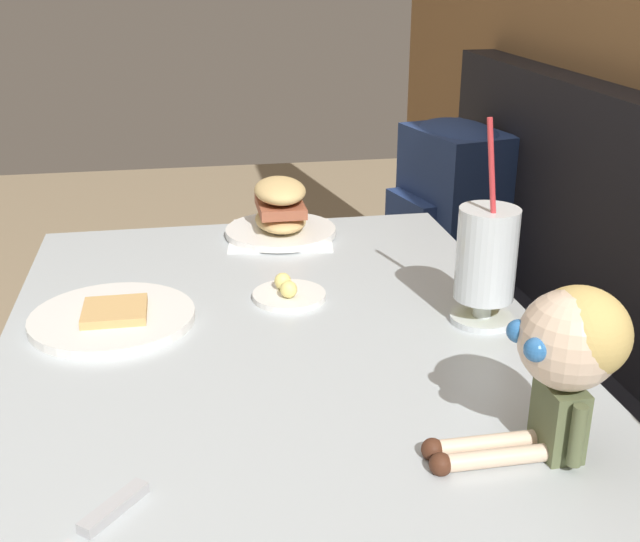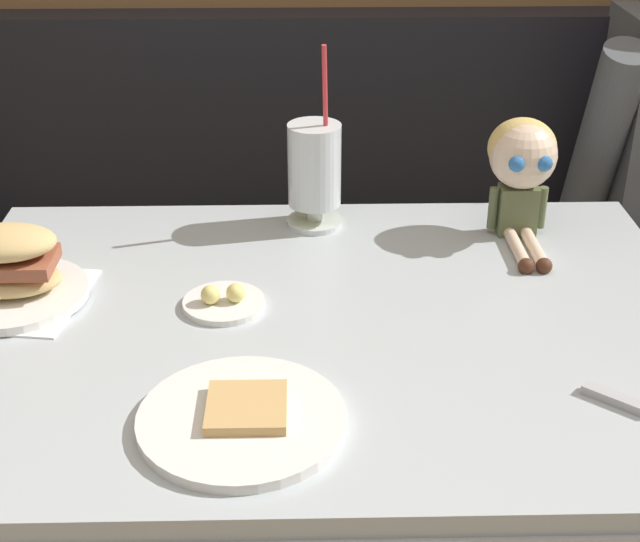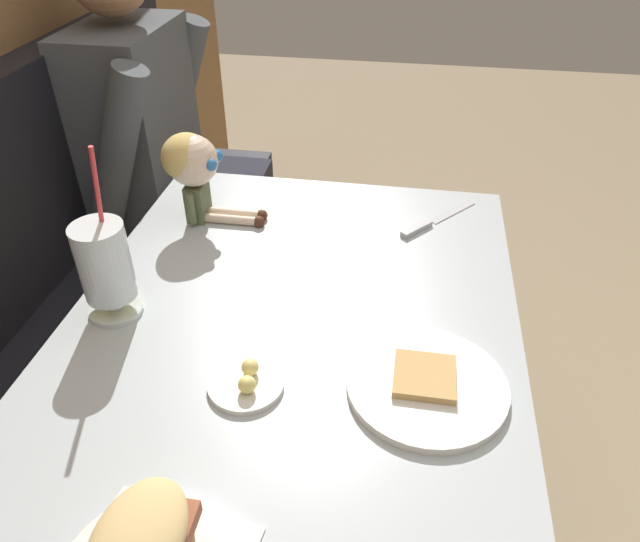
{
  "view_description": "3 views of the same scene",
  "coord_description": "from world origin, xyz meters",
  "px_view_note": "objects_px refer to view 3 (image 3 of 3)",
  "views": [
    {
      "loc": [
        1.03,
        0.06,
        1.26
      ],
      "look_at": [
        0.01,
        0.24,
        0.85
      ],
      "focal_mm": 44.27,
      "sensor_mm": 36.0,
      "label": 1
    },
    {
      "loc": [
        -0.03,
        -0.93,
        1.41
      ],
      "look_at": [
        -0.01,
        0.14,
        0.84
      ],
      "focal_mm": 51.03,
      "sensor_mm": 36.0,
      "label": 2
    },
    {
      "loc": [
        -0.75,
        0.0,
        1.43
      ],
      "look_at": [
        0.12,
        0.14,
        0.78
      ],
      "focal_mm": 33.21,
      "sensor_mm": 36.0,
      "label": 3
    }
  ],
  "objects_px": {
    "toast_plate": "(427,384)",
    "seated_doll": "(193,165)",
    "butter_knife": "(427,224)",
    "butter_saucer": "(247,382)",
    "diner_patron": "(150,128)",
    "milkshake_glass": "(105,266)"
  },
  "relations": [
    {
      "from": "toast_plate",
      "to": "seated_doll",
      "type": "relative_size",
      "value": 1.15
    },
    {
      "from": "toast_plate",
      "to": "seated_doll",
      "type": "bearing_deg",
      "value": 49.76
    },
    {
      "from": "toast_plate",
      "to": "diner_patron",
      "type": "xyz_separation_m",
      "value": [
        0.89,
        0.82,
        -0.01
      ]
    },
    {
      "from": "toast_plate",
      "to": "diner_patron",
      "type": "height_order",
      "value": "diner_patron"
    },
    {
      "from": "butter_knife",
      "to": "seated_doll",
      "type": "relative_size",
      "value": 0.88
    },
    {
      "from": "butter_saucer",
      "to": "diner_patron",
      "type": "bearing_deg",
      "value": 30.31
    },
    {
      "from": "toast_plate",
      "to": "butter_knife",
      "type": "xyz_separation_m",
      "value": [
        0.48,
        0.01,
        -0.0
      ]
    },
    {
      "from": "toast_plate",
      "to": "butter_saucer",
      "type": "height_order",
      "value": "butter_saucer"
    },
    {
      "from": "butter_saucer",
      "to": "milkshake_glass",
      "type": "bearing_deg",
      "value": 63.83
    },
    {
      "from": "butter_saucer",
      "to": "toast_plate",
      "type": "bearing_deg",
      "value": -81.44
    },
    {
      "from": "milkshake_glass",
      "to": "diner_patron",
      "type": "xyz_separation_m",
      "value": [
        0.79,
        0.26,
        -0.1
      ]
    },
    {
      "from": "toast_plate",
      "to": "butter_saucer",
      "type": "distance_m",
      "value": 0.28
    },
    {
      "from": "toast_plate",
      "to": "butter_saucer",
      "type": "relative_size",
      "value": 2.08
    },
    {
      "from": "toast_plate",
      "to": "seated_doll",
      "type": "height_order",
      "value": "seated_doll"
    },
    {
      "from": "butter_saucer",
      "to": "seated_doll",
      "type": "height_order",
      "value": "seated_doll"
    },
    {
      "from": "toast_plate",
      "to": "milkshake_glass",
      "type": "distance_m",
      "value": 0.57
    },
    {
      "from": "butter_saucer",
      "to": "seated_doll",
      "type": "distance_m",
      "value": 0.54
    },
    {
      "from": "milkshake_glass",
      "to": "seated_doll",
      "type": "xyz_separation_m",
      "value": [
        0.34,
        -0.04,
        0.03
      ]
    },
    {
      "from": "butter_knife",
      "to": "seated_doll",
      "type": "xyz_separation_m",
      "value": [
        -0.05,
        0.5,
        0.12
      ]
    },
    {
      "from": "toast_plate",
      "to": "diner_patron",
      "type": "distance_m",
      "value": 1.21
    },
    {
      "from": "toast_plate",
      "to": "butter_saucer",
      "type": "xyz_separation_m",
      "value": [
        -0.04,
        0.28,
        0.0
      ]
    },
    {
      "from": "butter_knife",
      "to": "butter_saucer",
      "type": "bearing_deg",
      "value": 152.92
    }
  ]
}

